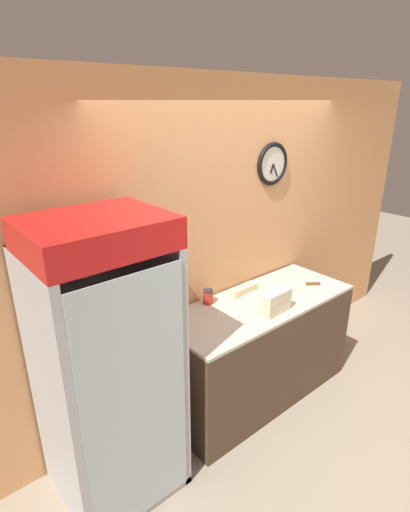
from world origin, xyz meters
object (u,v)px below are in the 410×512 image
object	(u,v)px
beverage_cooler	(102,350)
sandwich_flat_left	(243,290)
condiment_jar	(208,297)
sandwich_stack_bottom	(276,309)
chefs_knife	(319,284)
sandwich_stack_top	(277,295)
sandwich_stack_middle	(276,302)

from	to	relation	value
beverage_cooler	sandwich_flat_left	xyz separation A→B (m)	(1.41, 0.17, -0.09)
condiment_jar	sandwich_stack_bottom	bearing A→B (deg)	-56.65
beverage_cooler	condiment_jar	bearing A→B (deg)	11.95
chefs_knife	sandwich_stack_bottom	bearing A→B (deg)	-173.32
sandwich_stack_bottom	sandwich_stack_top	bearing A→B (deg)	0.00
chefs_knife	condiment_jar	size ratio (longest dim) A/B	2.31
condiment_jar	sandwich_flat_left	bearing A→B (deg)	-8.12
sandwich_flat_left	beverage_cooler	bearing A→B (deg)	-173.08
sandwich_stack_middle	sandwich_stack_top	world-z (taller)	sandwich_stack_top
beverage_cooler	sandwich_stack_middle	size ratio (longest dim) A/B	6.90
chefs_knife	sandwich_flat_left	bearing A→B (deg)	152.68
sandwich_flat_left	sandwich_stack_bottom	bearing A→B (deg)	-97.41
sandwich_stack_top	sandwich_flat_left	bearing A→B (deg)	82.59
sandwich_stack_bottom	sandwich_flat_left	xyz separation A→B (m)	(0.05, 0.41, -0.00)
beverage_cooler	sandwich_stack_middle	distance (m)	1.38
sandwich_stack_top	condiment_jar	bearing A→B (deg)	123.35
beverage_cooler	chefs_knife	distance (m)	2.06
sandwich_flat_left	chefs_knife	distance (m)	0.72
sandwich_stack_middle	condiment_jar	xyz separation A→B (m)	(-0.31, 0.46, -0.03)
sandwich_stack_middle	sandwich_stack_top	distance (m)	0.06
sandwich_stack_top	condiment_jar	world-z (taller)	sandwich_stack_top
sandwich_stack_top	sandwich_flat_left	world-z (taller)	sandwich_stack_top
beverage_cooler	sandwich_stack_top	xyz separation A→B (m)	(1.36, -0.24, 0.03)
sandwich_stack_middle	chefs_knife	xyz separation A→B (m)	(0.70, 0.08, -0.08)
beverage_cooler	sandwich_stack_bottom	size ratio (longest dim) A/B	6.91
sandwich_stack_middle	sandwich_flat_left	bearing A→B (deg)	82.59
beverage_cooler	chefs_knife	world-z (taller)	beverage_cooler
condiment_jar	chefs_knife	bearing A→B (deg)	-20.93
chefs_knife	sandwich_stack_middle	bearing A→B (deg)	-173.32
chefs_knife	condiment_jar	xyz separation A→B (m)	(-1.00, 0.38, 0.05)
sandwich_stack_top	chefs_knife	distance (m)	0.72
sandwich_stack_middle	sandwich_flat_left	distance (m)	0.42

